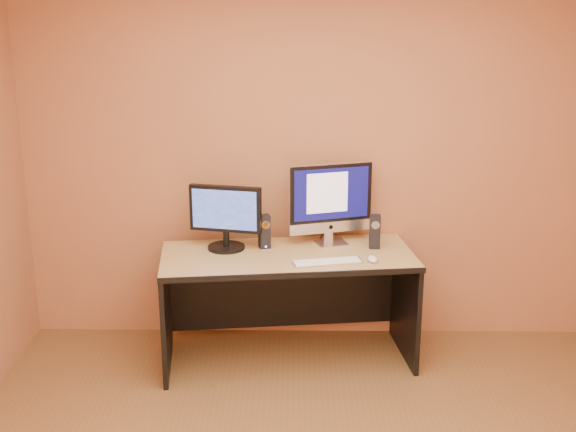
{
  "coord_description": "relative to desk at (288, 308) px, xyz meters",
  "views": [
    {
      "loc": [
        -0.11,
        -2.87,
        2.3
      ],
      "look_at": [
        -0.16,
        1.45,
        1.04
      ],
      "focal_mm": 45.0,
      "sensor_mm": 36.0,
      "label": 1
    }
  ],
  "objects": [
    {
      "name": "second_monitor",
      "position": [
        -0.41,
        0.1,
        0.59
      ],
      "size": [
        0.53,
        0.34,
        0.43
      ],
      "primitive_type": null,
      "rotation": [
        0.0,
        0.0,
        -0.21
      ],
      "color": "black",
      "rests_on": "desk"
    },
    {
      "name": "cable_a",
      "position": [
        0.29,
        0.32,
        0.38
      ],
      "size": [
        0.09,
        0.21,
        0.01
      ],
      "primitive_type": "cylinder",
      "rotation": [
        1.57,
        0.0,
        0.38
      ],
      "color": "black",
      "rests_on": "desk"
    },
    {
      "name": "speaker_right",
      "position": [
        0.57,
        0.13,
        0.49
      ],
      "size": [
        0.07,
        0.08,
        0.22
      ],
      "primitive_type": null,
      "rotation": [
        0.0,
        0.0,
        -0.03
      ],
      "color": "black",
      "rests_on": "desk"
    },
    {
      "name": "mouse",
      "position": [
        0.53,
        -0.14,
        0.4
      ],
      "size": [
        0.06,
        0.11,
        0.04
      ],
      "primitive_type": "ellipsoid",
      "rotation": [
        0.0,
        0.0,
        0.05
      ],
      "color": "white",
      "rests_on": "desk"
    },
    {
      "name": "cable_b",
      "position": [
        0.22,
        0.32,
        0.38
      ],
      "size": [
        0.04,
        0.18,
        0.01
      ],
      "primitive_type": "cylinder",
      "rotation": [
        1.57,
        0.0,
        -0.19
      ],
      "color": "black",
      "rests_on": "desk"
    },
    {
      "name": "walls",
      "position": [
        0.16,
        -1.55,
        0.92
      ],
      "size": [
        4.0,
        4.0,
        2.6
      ],
      "primitive_type": null,
      "color": "#9D603F",
      "rests_on": "ground"
    },
    {
      "name": "speaker_left",
      "position": [
        -0.16,
        0.13,
        0.49
      ],
      "size": [
        0.09,
        0.09,
        0.22
      ],
      "primitive_type": null,
      "rotation": [
        0.0,
        0.0,
        0.29
      ],
      "color": "black",
      "rests_on": "desk"
    },
    {
      "name": "imac",
      "position": [
        0.29,
        0.22,
        0.66
      ],
      "size": [
        0.62,
        0.38,
        0.56
      ],
      "primitive_type": null,
      "rotation": [
        0.0,
        0.0,
        0.3
      ],
      "color": "silver",
      "rests_on": "desk"
    },
    {
      "name": "keyboard",
      "position": [
        0.25,
        -0.17,
        0.39
      ],
      "size": [
        0.45,
        0.21,
        0.02
      ],
      "primitive_type": "cube",
      "rotation": [
        0.0,
        0.0,
        0.21
      ],
      "color": "silver",
      "rests_on": "desk"
    },
    {
      "name": "desk",
      "position": [
        0.0,
        0.0,
        0.0
      ],
      "size": [
        1.7,
        0.91,
        0.75
      ],
      "primitive_type": null,
      "rotation": [
        0.0,
        0.0,
        0.12
      ],
      "color": "tan",
      "rests_on": "ground"
    }
  ]
}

